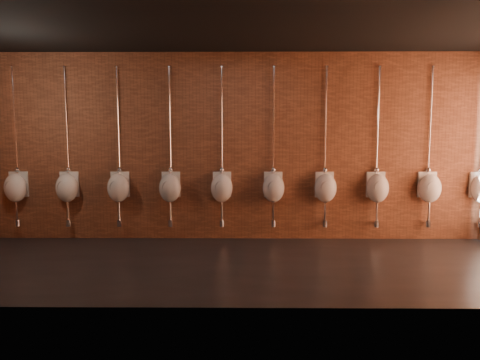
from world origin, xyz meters
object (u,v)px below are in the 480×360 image
at_px(urinal_2, 118,187).
at_px(urinal_3, 170,187).
at_px(urinal_7, 377,187).
at_px(urinal_6, 325,187).
at_px(urinal_4, 222,187).
at_px(urinal_5, 274,187).
at_px(urinal_8, 430,187).
at_px(urinal_1, 67,187).
at_px(urinal_0, 16,187).

relative_size(urinal_2, urinal_3, 1.00).
bearing_deg(urinal_7, urinal_6, 180.00).
distance_m(urinal_2, urinal_4, 1.77).
distance_m(urinal_5, urinal_8, 2.65).
bearing_deg(urinal_7, urinal_1, 180.00).
xyz_separation_m(urinal_2, urinal_7, (4.42, 0.00, 0.00)).
height_order(urinal_0, urinal_2, same).
distance_m(urinal_1, urinal_8, 6.19).
relative_size(urinal_3, urinal_5, 1.00).
bearing_deg(urinal_2, urinal_8, 0.00).
bearing_deg(urinal_6, urinal_0, 180.00).
relative_size(urinal_2, urinal_6, 1.00).
bearing_deg(urinal_0, urinal_1, 0.00).
distance_m(urinal_0, urinal_3, 2.65).
xyz_separation_m(urinal_2, urinal_3, (0.88, 0.00, 0.00)).
distance_m(urinal_2, urinal_3, 0.88).
bearing_deg(urinal_0, urinal_3, 0.00).
relative_size(urinal_1, urinal_3, 1.00).
bearing_deg(urinal_7, urinal_5, 180.00).
height_order(urinal_3, urinal_5, same).
distance_m(urinal_4, urinal_6, 1.77).
bearing_deg(urinal_6, urinal_7, 0.00).
xyz_separation_m(urinal_0, urinal_4, (3.54, 0.00, 0.00)).
xyz_separation_m(urinal_2, urinal_8, (5.30, 0.00, 0.00)).
xyz_separation_m(urinal_3, urinal_4, (0.88, 0.00, 0.00)).
bearing_deg(urinal_0, urinal_8, 0.00).
xyz_separation_m(urinal_4, urinal_8, (3.54, 0.00, 0.00)).
distance_m(urinal_4, urinal_7, 2.65).
distance_m(urinal_1, urinal_6, 4.42).
bearing_deg(urinal_0, urinal_6, 0.00).
relative_size(urinal_4, urinal_7, 1.00).
bearing_deg(urinal_8, urinal_5, 180.00).
distance_m(urinal_0, urinal_5, 4.42).
bearing_deg(urinal_3, urinal_0, 180.00).
bearing_deg(urinal_6, urinal_1, 180.00).
bearing_deg(urinal_7, urinal_3, 180.00).
bearing_deg(urinal_2, urinal_4, 0.00).
bearing_deg(urinal_6, urinal_8, 0.00).
xyz_separation_m(urinal_3, urinal_7, (3.54, 0.00, 0.00)).
distance_m(urinal_5, urinal_7, 1.77).
relative_size(urinal_2, urinal_7, 1.00).
bearing_deg(urinal_8, urinal_3, 180.00).
bearing_deg(urinal_3, urinal_8, 0.00).
bearing_deg(urinal_3, urinal_7, 0.00).
relative_size(urinal_2, urinal_5, 1.00).
bearing_deg(urinal_7, urinal_8, 0.00).
relative_size(urinal_0, urinal_5, 1.00).
height_order(urinal_1, urinal_3, same).
bearing_deg(urinal_5, urinal_2, 180.00).
bearing_deg(urinal_7, urinal_4, 180.00).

